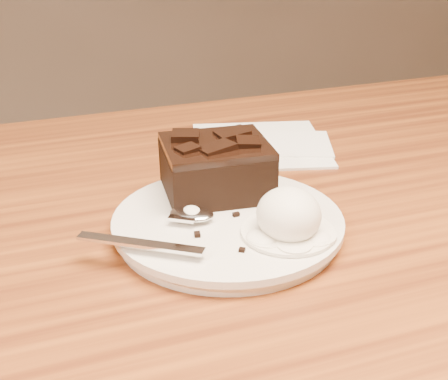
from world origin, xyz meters
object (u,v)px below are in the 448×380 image
object	(u,v)px
plate	(228,226)
napkin	(260,144)
brownie	(216,171)
ice_cream_scoop	(289,215)
spoon	(192,216)

from	to	relation	value
plate	napkin	size ratio (longest dim) A/B	1.33
brownie	ice_cream_scoop	xyz separation A→B (m)	(0.03, -0.10, -0.00)
brownie	ice_cream_scoop	bearing A→B (deg)	-73.46
brownie	spoon	distance (m)	0.06
ice_cream_scoop	napkin	xyz separation A→B (m)	(0.08, 0.24, -0.03)
spoon	napkin	xyz separation A→B (m)	(0.15, 0.19, -0.02)
plate	spoon	size ratio (longest dim) A/B	1.29
plate	ice_cream_scoop	bearing A→B (deg)	-51.42
ice_cream_scoop	spoon	bearing A→B (deg)	142.94
spoon	ice_cream_scoop	bearing A→B (deg)	-92.53
napkin	plate	bearing A→B (deg)	-120.61
ice_cream_scoop	plate	bearing A→B (deg)	128.58
brownie	napkin	size ratio (longest dim) A/B	0.62
brownie	spoon	bearing A→B (deg)	-130.07
plate	napkin	distance (m)	0.22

